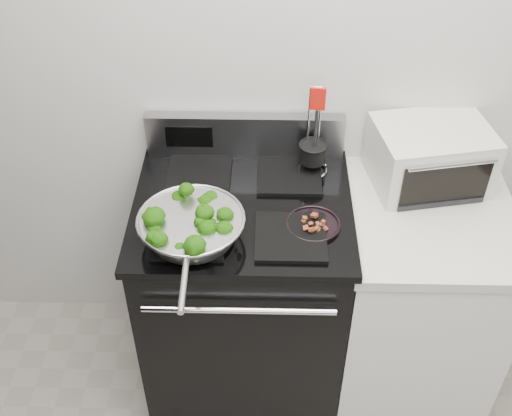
{
  "coord_description": "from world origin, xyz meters",
  "views": [
    {
      "loc": [
        -0.21,
        -0.33,
        2.44
      ],
      "look_at": [
        -0.25,
        1.36,
        0.98
      ],
      "focal_mm": 45.0,
      "sensor_mm": 36.0,
      "label": 1
    }
  ],
  "objects_px": {
    "skillet": "(191,226)",
    "bacon_plate": "(313,222)",
    "toaster_oven": "(430,156)",
    "gas_range": "(244,291)",
    "utensil_holder": "(312,157)"
  },
  "relations": [
    {
      "from": "toaster_oven",
      "to": "skillet",
      "type": "bearing_deg",
      "value": -167.62
    },
    {
      "from": "skillet",
      "to": "toaster_oven",
      "type": "bearing_deg",
      "value": 22.0
    },
    {
      "from": "skillet",
      "to": "toaster_oven",
      "type": "height_order",
      "value": "toaster_oven"
    },
    {
      "from": "bacon_plate",
      "to": "utensil_holder",
      "type": "bearing_deg",
      "value": 88.55
    },
    {
      "from": "utensil_holder",
      "to": "toaster_oven",
      "type": "bearing_deg",
      "value": 4.75
    },
    {
      "from": "skillet",
      "to": "toaster_oven",
      "type": "distance_m",
      "value": 0.93
    },
    {
      "from": "utensil_holder",
      "to": "toaster_oven",
      "type": "relative_size",
      "value": 0.81
    },
    {
      "from": "gas_range",
      "to": "skillet",
      "type": "xyz_separation_m",
      "value": [
        -0.16,
        -0.18,
        0.52
      ]
    },
    {
      "from": "skillet",
      "to": "bacon_plate",
      "type": "bearing_deg",
      "value": 8.39
    },
    {
      "from": "skillet",
      "to": "gas_range",
      "type": "bearing_deg",
      "value": 46.54
    },
    {
      "from": "skillet",
      "to": "bacon_plate",
      "type": "height_order",
      "value": "skillet"
    },
    {
      "from": "bacon_plate",
      "to": "toaster_oven",
      "type": "bearing_deg",
      "value": 34.02
    },
    {
      "from": "toaster_oven",
      "to": "bacon_plate",
      "type": "bearing_deg",
      "value": -157.0
    },
    {
      "from": "gas_range",
      "to": "toaster_oven",
      "type": "xyz_separation_m",
      "value": [
        0.69,
        0.19,
        0.55
      ]
    },
    {
      "from": "bacon_plate",
      "to": "toaster_oven",
      "type": "distance_m",
      "value": 0.54
    }
  ]
}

